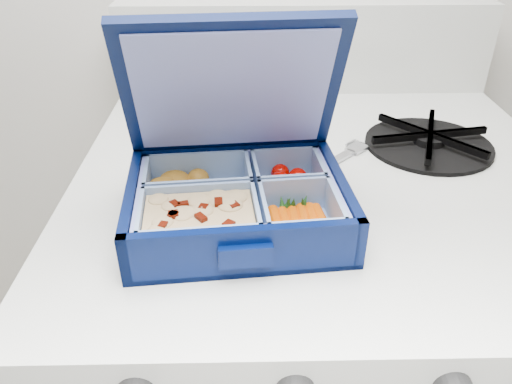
{
  "coord_description": "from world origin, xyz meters",
  "views": [
    {
      "loc": [
        -0.24,
        1.14,
        1.19
      ],
      "look_at": [
        -0.23,
        1.56,
        0.93
      ],
      "focal_mm": 35.0,
      "sensor_mm": 36.0,
      "label": 1
    }
  ],
  "objects": [
    {
      "name": "bento_box",
      "position": [
        -0.25,
        1.55,
        0.92
      ],
      "size": [
        0.23,
        0.18,
        0.05
      ],
      "primitive_type": null,
      "rotation": [
        0.0,
        0.0,
        0.09
      ],
      "color": "#000B33",
      "rests_on": "stove"
    },
    {
      "name": "burner_grate",
      "position": [
        0.0,
        1.73,
        0.91
      ],
      "size": [
        0.19,
        0.19,
        0.02
      ],
      "primitive_type": "cylinder",
      "rotation": [
        0.0,
        0.0,
        0.18
      ],
      "color": "black",
      "rests_on": "stove"
    },
    {
      "name": "burner_grate_rear",
      "position": [
        -0.3,
        1.88,
        0.91
      ],
      "size": [
        0.2,
        0.2,
        0.02
      ],
      "primitive_type": "cylinder",
      "rotation": [
        0.0,
        0.0,
        -0.38
      ],
      "color": "black",
      "rests_on": "stove"
    },
    {
      "name": "fork",
      "position": [
        -0.15,
        1.66,
        0.9
      ],
      "size": [
        0.14,
        0.14,
        0.01
      ],
      "primitive_type": null,
      "rotation": [
        0.0,
        0.0,
        -0.8
      ],
      "color": "#A8A7AF",
      "rests_on": "stove"
    }
  ]
}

